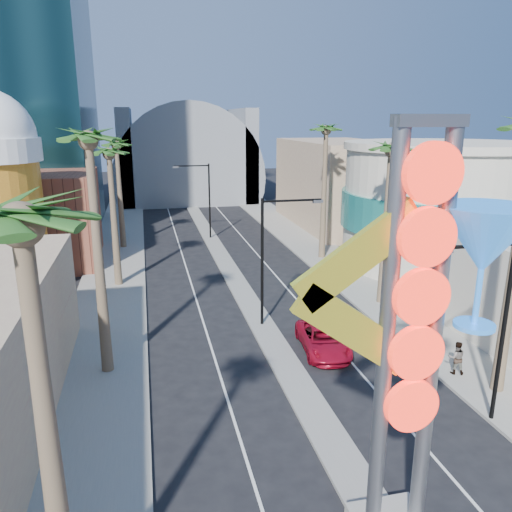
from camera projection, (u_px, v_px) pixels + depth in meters
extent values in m
cube|color=gray|center=(115.00, 267.00, 43.12)|extent=(5.00, 100.00, 0.15)
cube|color=gray|center=(323.00, 254.00, 47.15)|extent=(5.00, 100.00, 0.15)
cube|color=gray|center=(219.00, 252.00, 47.96)|extent=(1.60, 84.00, 0.15)
cube|color=brown|center=(37.00, 219.00, 43.53)|extent=(10.00, 10.00, 8.00)
cube|color=tan|center=(338.00, 184.00, 59.45)|extent=(10.00, 20.00, 10.00)
cylinder|color=beige|center=(438.00, 208.00, 42.94)|extent=(16.00, 16.00, 10.00)
cylinder|color=teal|center=(438.00, 208.00, 42.94)|extent=(16.60, 16.60, 3.00)
cylinder|color=beige|center=(445.00, 146.00, 41.53)|extent=(16.60, 16.60, 0.60)
cylinder|color=slate|center=(186.00, 174.00, 78.90)|extent=(22.00, 16.00, 22.00)
cube|color=slate|center=(126.00, 156.00, 76.20)|extent=(2.00, 16.00, 14.00)
cube|color=slate|center=(242.00, 154.00, 80.01)|extent=(2.00, 16.00, 14.00)
cylinder|color=slate|center=(385.00, 351.00, 13.18)|extent=(0.44, 0.44, 12.00)
cylinder|color=slate|center=(433.00, 346.00, 13.48)|extent=(0.44, 0.44, 12.00)
cube|color=slate|center=(430.00, 120.00, 11.77)|extent=(1.80, 0.50, 0.30)
cylinder|color=#FF2816|center=(433.00, 173.00, 11.76)|extent=(1.50, 0.25, 1.50)
cylinder|color=#FF2816|center=(427.00, 237.00, 12.17)|extent=(1.50, 0.25, 1.50)
cylinder|color=#FF2816|center=(422.00, 297.00, 12.58)|extent=(1.50, 0.25, 1.50)
cylinder|color=#FF2816|center=(416.00, 353.00, 12.99)|extent=(1.50, 0.25, 1.50)
cylinder|color=#FF2816|center=(411.00, 405.00, 13.40)|extent=(1.50, 0.25, 1.50)
cube|color=gold|center=(359.00, 255.00, 12.28)|extent=(3.47, 0.25, 2.80)
cube|color=gold|center=(355.00, 330.00, 12.81)|extent=(3.47, 0.25, 2.80)
cone|color=#2A84F0|center=(485.00, 240.00, 12.96)|extent=(2.60, 2.60, 1.80)
cylinder|color=#2A84F0|center=(478.00, 298.00, 13.39)|extent=(0.16, 0.16, 1.60)
cylinder|color=#2A84F0|center=(474.00, 325.00, 13.60)|extent=(1.10, 1.10, 0.12)
cylinder|color=black|center=(262.00, 264.00, 29.99)|extent=(0.18, 0.18, 8.00)
cube|color=black|center=(292.00, 201.00, 29.36)|extent=(3.60, 0.12, 0.12)
cube|color=slate|center=(318.00, 201.00, 29.72)|extent=(0.60, 0.25, 0.18)
cylinder|color=black|center=(210.00, 202.00, 52.56)|extent=(0.18, 0.18, 8.00)
cube|color=black|center=(191.00, 166.00, 51.17)|extent=(3.60, 0.12, 0.12)
cube|color=slate|center=(176.00, 167.00, 50.86)|extent=(0.60, 0.25, 0.18)
cylinder|color=black|center=(503.00, 334.00, 20.22)|extent=(0.18, 0.18, 8.00)
cube|color=black|center=(479.00, 246.00, 18.87)|extent=(3.24, 0.12, 0.12)
cube|color=slate|center=(445.00, 250.00, 18.59)|extent=(0.60, 0.25, 0.18)
cylinder|color=brown|center=(51.00, 462.00, 10.82)|extent=(0.40, 0.40, 10.50)
sphere|color=#21531B|center=(21.00, 225.00, 9.42)|extent=(2.40, 2.40, 2.40)
cylinder|color=brown|center=(99.00, 264.00, 23.85)|extent=(0.40, 0.40, 11.50)
sphere|color=#21531B|center=(88.00, 141.00, 22.33)|extent=(2.40, 2.40, 2.40)
cylinder|color=brown|center=(114.00, 222.00, 37.22)|extent=(0.40, 0.40, 10.00)
sphere|color=#21531B|center=(109.00, 154.00, 35.89)|extent=(2.40, 2.40, 2.40)
cylinder|color=brown|center=(120.00, 198.00, 48.51)|extent=(0.40, 0.40, 10.00)
sphere|color=#21531B|center=(116.00, 146.00, 47.18)|extent=(2.40, 2.40, 2.40)
cylinder|color=brown|center=(386.00, 230.00, 33.44)|extent=(0.40, 0.40, 10.50)
sphere|color=#21531B|center=(391.00, 150.00, 32.05)|extent=(2.40, 2.40, 2.40)
cylinder|color=brown|center=(324.00, 196.00, 44.60)|extent=(0.40, 0.40, 11.50)
sphere|color=#21531B|center=(326.00, 130.00, 43.07)|extent=(2.40, 2.40, 2.40)
imported|color=#AC0D26|center=(323.00, 340.00, 27.48)|extent=(2.79, 5.21, 1.39)
imported|color=gray|center=(456.00, 358.00, 24.74)|extent=(1.01, 0.91, 1.70)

